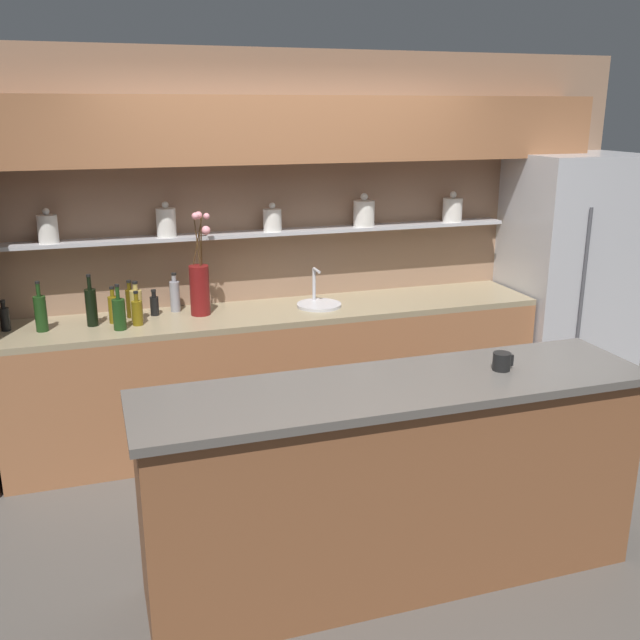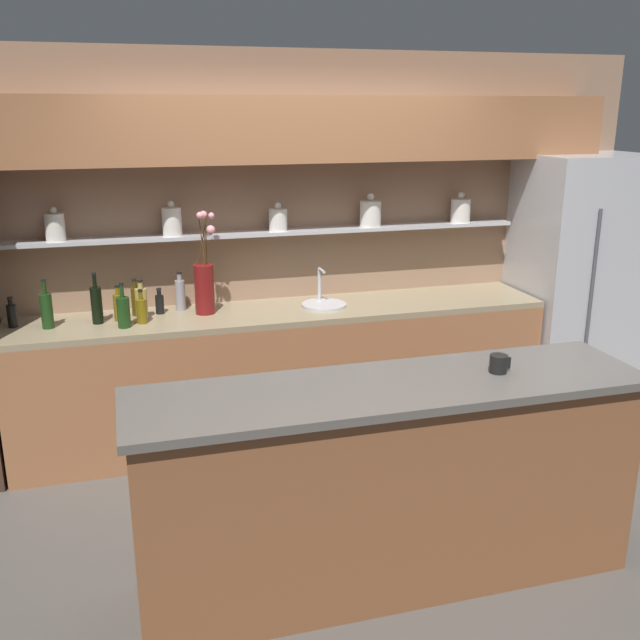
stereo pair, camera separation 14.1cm
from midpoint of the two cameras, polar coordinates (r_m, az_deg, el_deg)
The scene contains 18 objects.
ground_plane at distance 4.12m, azimuth 3.94°, elevation -16.13°, with size 12.00×12.00×0.00m, color #4C4742.
back_wall_unit at distance 4.97m, azimuth -1.73°, elevation 8.83°, with size 5.20×0.44×2.60m.
back_counter_unit at distance 4.94m, azimuth -1.98°, elevation -4.29°, with size 3.59×0.62×0.92m.
island_counter at distance 3.49m, azimuth 6.68°, elevation -12.88°, with size 2.42×0.61×1.02m.
refrigerator at distance 5.72m, azimuth 20.67°, elevation 2.70°, with size 0.89×0.73×1.91m.
flower_vase at distance 4.71m, azimuth -8.38°, elevation 2.91°, with size 0.15×0.14×0.68m.
sink_fixture at distance 4.87m, azimuth 1.11°, elevation 1.38°, with size 0.31×0.31×0.25m.
bottle_spirit_0 at distance 4.68m, azimuth -13.27°, elevation 1.34°, with size 0.07×0.07×0.26m.
bottle_wine_1 at distance 4.65m, azimuth -16.62°, elevation 1.22°, with size 0.07×0.07×0.33m.
bottle_oil_2 at distance 4.77m, azimuth -13.72°, elevation 1.53°, with size 0.05×0.05×0.25m.
bottle_wine_3 at distance 4.52m, azimuth -14.60°, elevation 0.66°, with size 0.08×0.08×0.28m.
bottle_spirit_4 at distance 4.84m, azimuth -10.30°, elevation 2.06°, with size 0.07×0.07×0.26m.
bottle_wine_5 at distance 4.64m, azimuth -20.22°, elevation 0.76°, with size 0.07×0.07×0.31m.
bottle_sauce_6 at distance 4.76m, azimuth -22.65°, elevation 0.39°, with size 0.06×0.06×0.19m.
bottle_sauce_7 at distance 4.78m, azimuth -11.89°, elevation 1.32°, with size 0.06×0.06×0.17m.
bottle_oil_8 at distance 4.68m, azimuth -14.99°, elevation 1.04°, with size 0.06×0.06×0.23m.
bottle_oil_9 at distance 4.59m, azimuth -13.24°, elevation 0.77°, with size 0.07×0.07×0.22m.
coffee_mug at distance 3.49m, azimuth 15.22°, elevation -3.40°, with size 0.11×0.09×0.09m.
Camera 2 is at (-1.14, -3.27, 2.23)m, focal length 40.00 mm.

